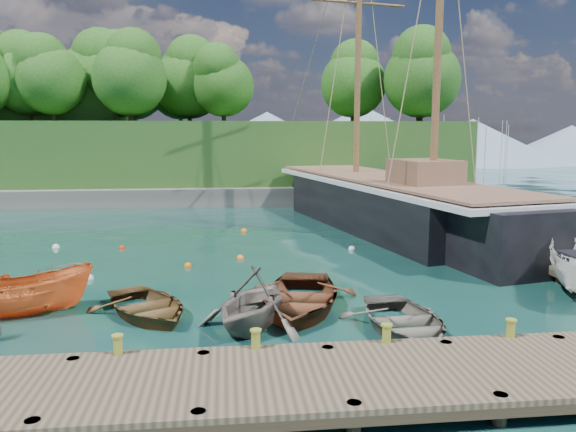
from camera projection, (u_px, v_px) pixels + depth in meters
name	position (u px, v px, depth m)	size (l,w,h in m)	color
ground	(279.00, 303.00, 17.76)	(160.00, 160.00, 0.00)	#133B31
dock_near	(405.00, 376.00, 11.53)	(20.00, 3.20, 1.10)	#45392B
dock_east	(512.00, 239.00, 25.84)	(3.20, 24.00, 1.10)	#45392B
bollard_0	(120.00, 380.00, 12.30)	(0.26, 0.26, 0.45)	olive
bollard_1	(256.00, 374.00, 12.64)	(0.26, 0.26, 0.45)	olive
bollard_2	(386.00, 367.00, 12.97)	(0.26, 0.26, 0.45)	olive
bollard_3	(509.00, 361.00, 13.30)	(0.26, 0.26, 0.45)	olive
rowboat_0	(147.00, 316.00, 16.55)	(2.82, 3.94, 0.82)	brown
rowboat_1	(252.00, 329.00, 15.48)	(3.03, 3.51, 1.85)	#6D645B
rowboat_2	(299.00, 309.00, 17.12)	(3.54, 4.96, 1.03)	#582F1A
rowboat_3	(404.00, 332.00, 15.23)	(2.94, 4.11, 0.85)	#5F5950
motorboat_orange	(25.00, 315.00, 16.60)	(1.48, 3.95, 1.52)	orange
schooner	(389.00, 207.00, 30.71)	(9.76, 28.99, 21.76)	black
mooring_buoy_0	(89.00, 279.00, 20.57)	(0.33, 0.33, 0.33)	silver
mooring_buoy_1	(188.00, 267.00, 22.41)	(0.32, 0.32, 0.32)	orange
mooring_buoy_2	(240.00, 259.00, 23.73)	(0.34, 0.34, 0.34)	orange
mooring_buoy_3	(352.00, 250.00, 25.53)	(0.33, 0.33, 0.33)	white
mooring_buoy_4	(122.00, 249.00, 25.79)	(0.28, 0.28, 0.28)	red
mooring_buoy_5	(244.00, 232.00, 29.95)	(0.37, 0.37, 0.37)	#CF6510
mooring_buoy_6	(56.00, 248.00, 25.93)	(0.35, 0.35, 0.35)	silver
headland	(87.00, 128.00, 46.26)	(51.00, 19.31, 12.90)	#474744
distant_ridge	(263.00, 136.00, 86.29)	(117.00, 40.00, 10.00)	#728CA5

